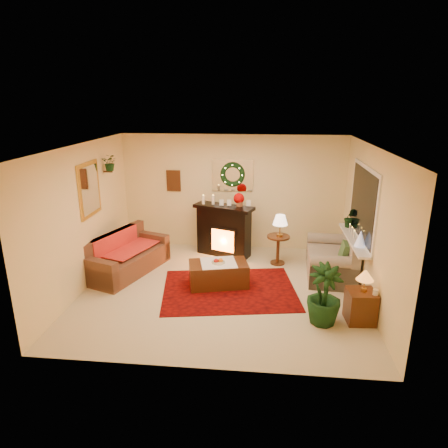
# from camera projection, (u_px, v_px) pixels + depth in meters

# --- Properties ---
(floor) EXTENTS (5.00, 5.00, 0.00)m
(floor) POSITION_uv_depth(u_px,v_px,m) (222.00, 289.00, 7.31)
(floor) COLOR beige
(floor) RESTS_ON ground
(ceiling) EXTENTS (5.00, 5.00, 0.00)m
(ceiling) POSITION_uv_depth(u_px,v_px,m) (222.00, 146.00, 6.52)
(ceiling) COLOR white
(ceiling) RESTS_ON ground
(wall_back) EXTENTS (5.00, 5.00, 0.00)m
(wall_back) POSITION_uv_depth(u_px,v_px,m) (233.00, 193.00, 9.05)
(wall_back) COLOR #EFD88C
(wall_back) RESTS_ON ground
(wall_front) EXTENTS (5.00, 5.00, 0.00)m
(wall_front) POSITION_uv_depth(u_px,v_px,m) (202.00, 277.00, 4.78)
(wall_front) COLOR #EFD88C
(wall_front) RESTS_ON ground
(wall_left) EXTENTS (4.50, 4.50, 0.00)m
(wall_left) POSITION_uv_depth(u_px,v_px,m) (84.00, 218.00, 7.16)
(wall_left) COLOR #EFD88C
(wall_left) RESTS_ON ground
(wall_right) EXTENTS (4.50, 4.50, 0.00)m
(wall_right) POSITION_uv_depth(u_px,v_px,m) (370.00, 226.00, 6.67)
(wall_right) COLOR #EFD88C
(wall_right) RESTS_ON ground
(area_rug) EXTENTS (2.64, 2.15, 0.01)m
(area_rug) POSITION_uv_depth(u_px,v_px,m) (229.00, 290.00, 7.29)
(area_rug) COLOR maroon
(area_rug) RESTS_ON floor
(sofa) EXTENTS (1.38, 2.00, 0.79)m
(sofa) POSITION_uv_depth(u_px,v_px,m) (127.00, 252.00, 7.93)
(sofa) COLOR brown
(sofa) RESTS_ON floor
(red_throw) EXTENTS (0.79, 1.29, 0.02)m
(red_throw) POSITION_uv_depth(u_px,v_px,m) (128.00, 247.00, 8.10)
(red_throw) COLOR red
(red_throw) RESTS_ON sofa
(fireplace) EXTENTS (1.22, 0.76, 1.06)m
(fireplace) POSITION_uv_depth(u_px,v_px,m) (224.00, 231.00, 8.79)
(fireplace) COLOR black
(fireplace) RESTS_ON floor
(poinsettia) EXTENTS (0.23, 0.23, 0.23)m
(poinsettia) POSITION_uv_depth(u_px,v_px,m) (239.00, 198.00, 8.53)
(poinsettia) COLOR #B20100
(poinsettia) RESTS_ON fireplace
(mantel_candle_a) EXTENTS (0.06, 0.06, 0.19)m
(mantel_candle_a) POSITION_uv_depth(u_px,v_px,m) (203.00, 200.00, 8.58)
(mantel_candle_a) COLOR silver
(mantel_candle_a) RESTS_ON fireplace
(mantel_candle_b) EXTENTS (0.07, 0.07, 0.20)m
(mantel_candle_b) POSITION_uv_depth(u_px,v_px,m) (213.00, 200.00, 8.57)
(mantel_candle_b) COLOR #FFEDC9
(mantel_candle_b) RESTS_ON fireplace
(mantel_mirror) EXTENTS (0.92, 0.02, 0.72)m
(mantel_mirror) POSITION_uv_depth(u_px,v_px,m) (233.00, 175.00, 8.91)
(mantel_mirror) COLOR white
(mantel_mirror) RESTS_ON wall_back
(wreath) EXTENTS (0.55, 0.11, 0.55)m
(wreath) POSITION_uv_depth(u_px,v_px,m) (232.00, 175.00, 8.87)
(wreath) COLOR #194719
(wreath) RESTS_ON wall_back
(wall_art) EXTENTS (0.32, 0.03, 0.48)m
(wall_art) POSITION_uv_depth(u_px,v_px,m) (174.00, 181.00, 9.09)
(wall_art) COLOR #381E11
(wall_art) RESTS_ON wall_back
(gold_mirror) EXTENTS (0.03, 0.84, 1.00)m
(gold_mirror) POSITION_uv_depth(u_px,v_px,m) (89.00, 189.00, 7.31)
(gold_mirror) COLOR gold
(gold_mirror) RESTS_ON wall_left
(hanging_plant) EXTENTS (0.33, 0.28, 0.36)m
(hanging_plant) POSITION_uv_depth(u_px,v_px,m) (111.00, 171.00, 7.94)
(hanging_plant) COLOR #194719
(hanging_plant) RESTS_ON wall_left
(loveseat) EXTENTS (0.97, 1.56, 0.88)m
(loveseat) POSITION_uv_depth(u_px,v_px,m) (331.00, 255.00, 7.81)
(loveseat) COLOR gray
(loveseat) RESTS_ON floor
(window_frame) EXTENTS (0.03, 1.86, 1.36)m
(window_frame) POSITION_uv_depth(u_px,v_px,m) (363.00, 204.00, 7.12)
(window_frame) COLOR white
(window_frame) RESTS_ON wall_right
(window_glass) EXTENTS (0.02, 1.70, 1.22)m
(window_glass) POSITION_uv_depth(u_px,v_px,m) (363.00, 204.00, 7.12)
(window_glass) COLOR black
(window_glass) RESTS_ON wall_right
(window_sill) EXTENTS (0.22, 1.86, 0.04)m
(window_sill) POSITION_uv_depth(u_px,v_px,m) (354.00, 239.00, 7.34)
(window_sill) COLOR white
(window_sill) RESTS_ON wall_right
(mini_tree) EXTENTS (0.19, 0.19, 0.28)m
(mini_tree) POSITION_uv_depth(u_px,v_px,m) (360.00, 238.00, 6.88)
(mini_tree) COLOR silver
(mini_tree) RESTS_ON window_sill
(sill_plant) EXTENTS (0.28, 0.23, 0.52)m
(sill_plant) POSITION_uv_depth(u_px,v_px,m) (350.00, 218.00, 7.89)
(sill_plant) COLOR #2A5525
(sill_plant) RESTS_ON window_sill
(side_table_round) EXTENTS (0.57, 0.57, 0.62)m
(side_table_round) POSITION_uv_depth(u_px,v_px,m) (278.00, 249.00, 8.36)
(side_table_round) COLOR black
(side_table_round) RESTS_ON floor
(lamp_cream) EXTENTS (0.31, 0.31, 0.47)m
(lamp_cream) POSITION_uv_depth(u_px,v_px,m) (280.00, 224.00, 8.16)
(lamp_cream) COLOR #FFE1C4
(lamp_cream) RESTS_ON side_table_round
(end_table_square) EXTENTS (0.45, 0.45, 0.52)m
(end_table_square) POSITION_uv_depth(u_px,v_px,m) (361.00, 306.00, 6.20)
(end_table_square) COLOR black
(end_table_square) RESTS_ON floor
(lamp_tiffany) EXTENTS (0.27, 0.27, 0.39)m
(lamp_tiffany) POSITION_uv_depth(u_px,v_px,m) (365.00, 278.00, 6.05)
(lamp_tiffany) COLOR #E7580C
(lamp_tiffany) RESTS_ON end_table_square
(coffee_table) EXTENTS (1.17, 0.82, 0.45)m
(coffee_table) POSITION_uv_depth(u_px,v_px,m) (218.00, 275.00, 7.42)
(coffee_table) COLOR black
(coffee_table) RESTS_ON floor
(fruit_bowl) EXTENTS (0.24, 0.24, 0.06)m
(fruit_bowl) POSITION_uv_depth(u_px,v_px,m) (218.00, 263.00, 7.34)
(fruit_bowl) COLOR beige
(fruit_bowl) RESTS_ON coffee_table
(floor_palm) EXTENTS (2.05, 2.05, 2.87)m
(floor_palm) POSITION_uv_depth(u_px,v_px,m) (324.00, 297.00, 6.10)
(floor_palm) COLOR #25652E
(floor_palm) RESTS_ON floor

